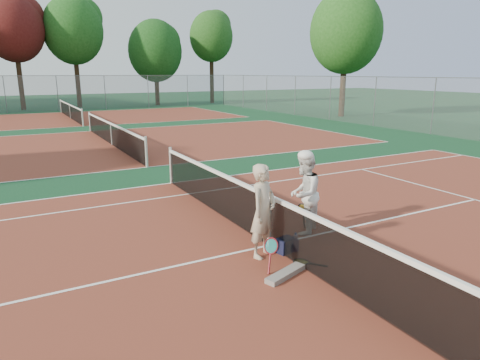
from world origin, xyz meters
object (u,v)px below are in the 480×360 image
at_px(player_a, 263,211).
at_px(sports_bag_purple, 289,245).
at_px(racket_red, 271,254).
at_px(water_bottle, 295,242).
at_px(player_b, 304,194).
at_px(sports_bag_navy, 285,245).
at_px(racket_spare, 301,262).
at_px(net_main, 269,221).
at_px(racket_black_held, 303,217).

bearing_deg(player_a, sports_bag_purple, -35.47).
distance_m(racket_red, water_bottle, 0.94).
bearing_deg(player_b, sports_bag_purple, 1.37).
xyz_separation_m(sports_bag_navy, water_bottle, (0.22, -0.01, 0.01)).
height_order(player_a, sports_bag_purple, player_a).
bearing_deg(water_bottle, player_a, 173.57).
relative_size(racket_spare, water_bottle, 2.00).
bearing_deg(racket_spare, sports_bag_navy, -39.32).
bearing_deg(racket_spare, net_main, -32.34).
height_order(racket_black_held, sports_bag_purple, racket_black_held).
relative_size(net_main, sports_bag_navy, 31.93).
relative_size(racket_spare, sports_bag_purple, 2.10).
height_order(net_main, racket_spare, net_main).
bearing_deg(racket_black_held, player_a, -3.32).
height_order(racket_spare, sports_bag_navy, sports_bag_navy).
relative_size(player_a, racket_red, 3.25).
xyz_separation_m(racket_black_held, water_bottle, (-0.75, -0.79, -0.14)).
relative_size(net_main, racket_spare, 18.30).
xyz_separation_m(racket_black_held, sports_bag_purple, (-0.88, -0.78, -0.18)).
bearing_deg(water_bottle, sports_bag_navy, 177.65).
xyz_separation_m(net_main, racket_red, (-0.50, -0.84, -0.25)).
bearing_deg(player_a, water_bottle, -34.96).
distance_m(racket_black_held, water_bottle, 1.10).
xyz_separation_m(racket_red, water_bottle, (0.83, 0.44, -0.11)).
height_order(player_a, player_b, player_a).
height_order(sports_bag_purple, water_bottle, water_bottle).
bearing_deg(sports_bag_navy, water_bottle, -2.35).
height_order(player_a, racket_red, player_a).
relative_size(sports_bag_navy, sports_bag_purple, 1.20).
distance_m(racket_spare, water_bottle, 0.58).
bearing_deg(water_bottle, player_b, 44.59).
distance_m(racket_red, racket_black_held, 2.00).
height_order(net_main, sports_bag_navy, net_main).
xyz_separation_m(net_main, water_bottle, (0.32, -0.41, -0.36)).
distance_m(player_a, sports_bag_navy, 0.85).
bearing_deg(racket_spare, player_b, -75.55).
xyz_separation_m(player_b, sports_bag_navy, (-0.90, -0.66, -0.70)).
distance_m(sports_bag_navy, sports_bag_purple, 0.10).
distance_m(player_b, racket_spare, 1.71).
bearing_deg(net_main, water_bottle, -51.67).
xyz_separation_m(player_b, sports_bag_purple, (-0.81, -0.66, -0.72)).
height_order(racket_black_held, racket_spare, racket_black_held).
height_order(player_a, racket_spare, player_a).
distance_m(racket_spare, sports_bag_purple, 0.54).
bearing_deg(racket_red, water_bottle, -20.91).
height_order(racket_red, sports_bag_navy, racket_red).
bearing_deg(racket_red, net_main, 10.45).
distance_m(player_a, sports_bag_purple, 0.92).
bearing_deg(player_b, racket_spare, 14.03).
xyz_separation_m(racket_spare, water_bottle, (0.24, 0.51, 0.14)).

